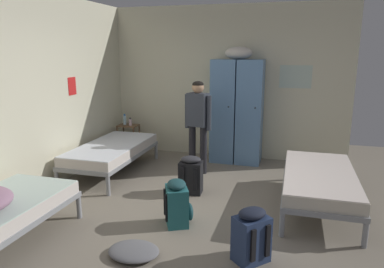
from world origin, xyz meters
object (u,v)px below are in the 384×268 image
locker_bank (237,109)px  shelf_unit (129,136)px  backpack_black (191,175)px  bed_right (319,179)px  bed_left_rear (112,150)px  person_traveler (198,118)px  lotion_bottle (130,122)px  water_bottle (125,120)px  clothes_pile_grey (134,251)px  backpack_teal (178,204)px  backpack_navy (251,236)px

locker_bank → shelf_unit: size_ratio=3.63×
locker_bank → backpack_black: 1.88m
bed_right → bed_left_rear: same height
person_traveler → backpack_black: (0.14, -0.89, -0.66)m
bed_right → backpack_black: backpack_black is taller
bed_right → lotion_bottle: size_ratio=12.21×
person_traveler → water_bottle: person_traveler is taller
backpack_black → clothes_pile_grey: backpack_black is taller
backpack_teal → clothes_pile_grey: (-0.22, -0.76, -0.21)m
locker_bank → person_traveler: locker_bank is taller
shelf_unit → person_traveler: size_ratio=0.37×
backpack_navy → bed_right: bearing=64.7°
water_bottle → backpack_navy: size_ratio=0.38×
clothes_pile_grey → person_traveler: bearing=91.0°
person_traveler → clothes_pile_grey: 2.77m
shelf_unit → backpack_teal: shelf_unit is taller
clothes_pile_grey → backpack_black: bearing=86.9°
lotion_bottle → shelf_unit: bearing=150.3°
person_traveler → backpack_navy: size_ratio=2.78×
locker_bank → backpack_navy: bearing=-78.4°
water_bottle → backpack_navy: (2.88, -3.16, -0.40)m
backpack_teal → bed_left_rear: bearing=138.1°
locker_bank → backpack_teal: locker_bank is taller
bed_right → clothes_pile_grey: (-1.83, -1.72, -0.33)m
bed_right → person_traveler: person_traveler is taller
bed_left_rear → backpack_black: 1.59m
backpack_black → backpack_navy: size_ratio=1.00×
backpack_black → locker_bank: bearing=77.5°
bed_left_rear → backpack_navy: size_ratio=3.45×
bed_right → backpack_teal: backpack_teal is taller
locker_bank → lotion_bottle: bearing=-177.3°
bed_left_rear → clothes_pile_grey: 2.66m
clothes_pile_grey → lotion_bottle: bearing=115.6°
shelf_unit → person_traveler: 1.88m
bed_left_rear → person_traveler: bearing=16.3°
water_bottle → locker_bank: bearing=0.9°
water_bottle → backpack_teal: (1.96, -2.64, -0.40)m
water_bottle → clothes_pile_grey: bearing=-62.8°
backpack_navy → bed_left_rear: bearing=142.0°
backpack_navy → water_bottle: bearing=132.3°
backpack_black → backpack_navy: same height
water_bottle → clothes_pile_grey: water_bottle is taller
locker_bank → backpack_navy: (0.66, -3.19, -0.71)m
person_traveler → locker_bank: bearing=57.3°
bed_right → backpack_navy: size_ratio=3.45×
locker_bank → clothes_pile_grey: (-0.47, -3.43, -0.92)m
person_traveler → backpack_teal: person_traveler is taller
locker_bank → water_bottle: bearing=-179.1°
person_traveler → lotion_bottle: 1.73m
backpack_teal → backpack_black: 0.98m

